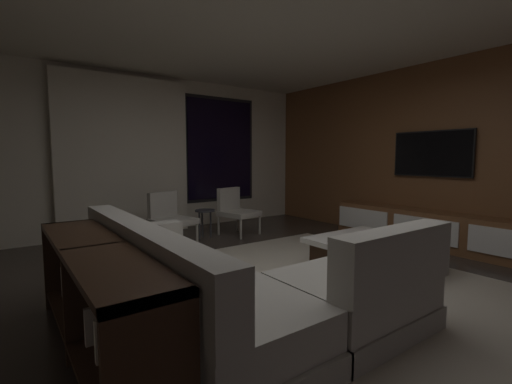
# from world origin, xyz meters

# --- Properties ---
(floor) EXTENTS (9.20, 9.20, 0.00)m
(floor) POSITION_xyz_m (0.00, 0.00, 0.00)
(floor) COLOR #332B26
(back_wall_with_window) EXTENTS (6.60, 0.30, 2.70)m
(back_wall_with_window) POSITION_xyz_m (-0.06, 3.62, 1.34)
(back_wall_with_window) COLOR beige
(back_wall_with_window) RESTS_ON floor
(media_wall) EXTENTS (0.12, 7.80, 2.70)m
(media_wall) POSITION_xyz_m (3.06, 0.00, 1.35)
(media_wall) COLOR brown
(media_wall) RESTS_ON floor
(area_rug) EXTENTS (3.20, 3.80, 0.01)m
(area_rug) POSITION_xyz_m (0.35, -0.10, 0.01)
(area_rug) COLOR #ADA391
(area_rug) RESTS_ON floor
(sectional_couch) EXTENTS (1.98, 2.50, 0.82)m
(sectional_couch) POSITION_xyz_m (-0.86, -0.21, 0.29)
(sectional_couch) COLOR gray
(sectional_couch) RESTS_ON floor
(coffee_table) EXTENTS (1.16, 1.16, 0.36)m
(coffee_table) POSITION_xyz_m (1.16, -0.05, 0.19)
(coffee_table) COLOR #311E12
(coffee_table) RESTS_ON floor
(book_stack_on_coffee_table) EXTENTS (0.24, 0.19, 0.06)m
(book_stack_on_coffee_table) POSITION_xyz_m (1.33, 0.09, 0.39)
(book_stack_on_coffee_table) COLOR #A9C65D
(book_stack_on_coffee_table) RESTS_ON coffee_table
(accent_chair_near_window) EXTENTS (0.66, 0.68, 0.78)m
(accent_chair_near_window) POSITION_xyz_m (0.97, 2.53, 0.43)
(accent_chair_near_window) COLOR #B2ADA0
(accent_chair_near_window) RESTS_ON floor
(accent_chair_by_curtain) EXTENTS (0.67, 0.68, 0.78)m
(accent_chair_by_curtain) POSITION_xyz_m (-0.23, 2.49, 0.43)
(accent_chair_by_curtain) COLOR #B2ADA0
(accent_chair_by_curtain) RESTS_ON floor
(side_stool) EXTENTS (0.32, 0.32, 0.46)m
(side_stool) POSITION_xyz_m (0.40, 2.56, 0.37)
(side_stool) COLOR #333338
(side_stool) RESTS_ON floor
(media_console) EXTENTS (0.46, 3.10, 0.52)m
(media_console) POSITION_xyz_m (2.77, 0.05, 0.25)
(media_console) COLOR brown
(media_console) RESTS_ON floor
(mounted_tv) EXTENTS (0.05, 1.17, 0.68)m
(mounted_tv) POSITION_xyz_m (2.95, 0.25, 1.35)
(mounted_tv) COLOR black
(console_table_behind_couch) EXTENTS (0.40, 2.10, 0.74)m
(console_table_behind_couch) POSITION_xyz_m (-1.77, -0.08, 0.42)
(console_table_behind_couch) COLOR #311E12
(console_table_behind_couch) RESTS_ON floor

